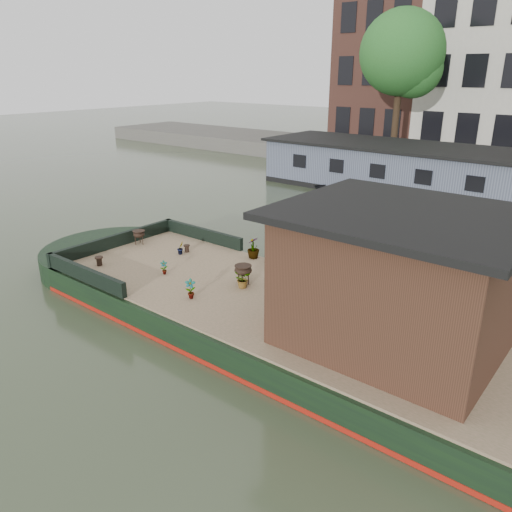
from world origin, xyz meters
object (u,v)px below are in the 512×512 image
Objects in this scene: bicycle at (319,279)px; potted_plant_a at (190,289)px; brazier_rear at (139,237)px; dinghy at (340,191)px; cabin at (397,278)px; brazier_front at (243,274)px.

bicycle reaches higher than potted_plant_a.
brazier_rear is (-3.70, 1.59, -0.02)m from potted_plant_a.
dinghy is at bearing 105.26° from potted_plant_a.
dinghy is (-3.29, 12.06, -0.52)m from potted_plant_a.
potted_plant_a reaches higher than brazier_rear.
potted_plant_a is (-4.09, -1.04, -1.01)m from cabin.
dinghy is at bearing 33.45° from bicycle.
bicycle is 11.68m from dinghy.
potted_plant_a is 1.00× the size of brazier_front.
bicycle is 4.37× the size of brazier_rear.
cabin is at bearing -4.25° from brazier_front.
potted_plant_a is 0.13× the size of dinghy.
brazier_rear is at bearing 156.76° from potted_plant_a.
bicycle is (-1.99, 0.69, -0.78)m from cabin.
bicycle is 0.51× the size of dinghy.
brazier_front is at bearing 74.93° from potted_plant_a.
cabin is 7.87m from brazier_rear.
dinghy is at bearing 123.80° from cabin.
bicycle is at bearing 160.95° from cabin.
bicycle reaches higher than brazier_front.
potted_plant_a is at bearing -105.07° from brazier_front.
brazier_front is 1.13× the size of brazier_rear.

